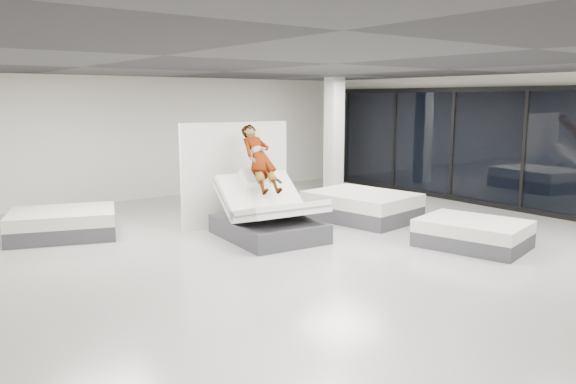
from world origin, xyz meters
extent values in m
plane|color=#ACAAA3|center=(0.00, 0.00, 0.00)|extent=(14.00, 14.00, 0.00)
plane|color=black|center=(0.00, 0.00, 3.20)|extent=(14.00, 14.00, 0.00)
cube|color=white|center=(0.00, 7.00, 1.60)|extent=(12.00, 0.04, 3.20)
cube|color=white|center=(6.00, 0.00, 1.60)|extent=(0.04, 14.00, 3.20)
cube|color=#3E3D43|center=(-0.29, 1.51, 0.18)|extent=(1.75, 2.22, 0.36)
cube|color=silver|center=(-0.26, 1.85, 0.78)|extent=(1.64, 1.10, 0.83)
cube|color=slate|center=(-0.26, 1.85, 0.78)|extent=(1.65, 0.99, 0.68)
cube|color=silver|center=(-0.34, 1.03, 0.60)|extent=(1.65, 1.20, 0.47)
cube|color=slate|center=(-0.34, 1.03, 0.60)|extent=(1.67, 1.18, 0.28)
cube|color=silver|center=(-0.25, 1.97, 1.12)|extent=(0.61, 0.47, 0.37)
imported|color=slate|center=(-0.26, 1.81, 1.27)|extent=(0.72, 1.50, 1.35)
cube|color=black|center=(-0.08, 1.44, 1.09)|extent=(0.06, 0.15, 0.08)
cube|color=white|center=(-0.17, 2.86, 1.08)|extent=(2.37, 0.42, 2.16)
cube|color=#3E3D43|center=(2.30, 1.63, 0.16)|extent=(1.96, 2.41, 0.33)
cube|color=silver|center=(2.30, 1.63, 0.47)|extent=(1.96, 2.41, 0.27)
cube|color=#3E3D43|center=(2.27, -1.24, 0.13)|extent=(1.73, 2.06, 0.27)
cube|color=silver|center=(2.27, -1.24, 0.38)|extent=(1.73, 2.06, 0.22)
cube|color=#3E3D43|center=(-3.42, 3.93, 0.14)|extent=(2.28, 1.98, 0.29)
cube|color=silver|center=(-3.42, 3.93, 0.41)|extent=(2.28, 1.98, 0.24)
cube|color=silver|center=(4.00, 4.50, 1.60)|extent=(0.40, 0.40, 3.20)
cube|color=#232A3A|center=(5.90, 0.00, 1.45)|extent=(0.06, 13.40, 2.80)
cube|color=black|center=(5.90, 0.00, 0.06)|extent=(0.12, 13.40, 0.12)
cube|color=black|center=(5.90, 0.00, 2.86)|extent=(0.12, 13.40, 0.12)
cube|color=black|center=(5.90, 0.00, 1.45)|extent=(0.09, 0.08, 2.80)
cube|color=black|center=(5.90, 2.00, 1.45)|extent=(0.09, 0.08, 2.80)
cube|color=black|center=(5.90, 4.00, 1.45)|extent=(0.09, 0.08, 2.80)
cube|color=black|center=(5.90, 6.00, 1.45)|extent=(0.09, 0.08, 2.80)
camera|label=1|loc=(-6.26, -7.08, 2.64)|focal=35.00mm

